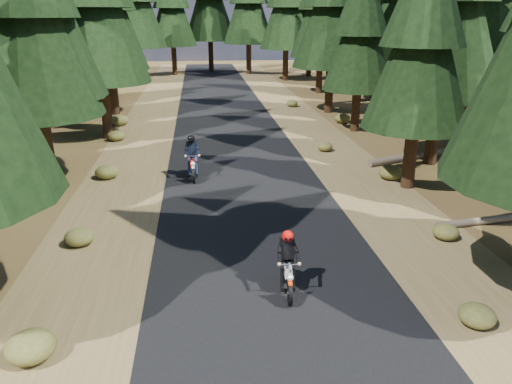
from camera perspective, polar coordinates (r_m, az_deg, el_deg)
ground at (r=13.97m, az=0.71°, el=-6.31°), size 120.00×120.00×0.00m
road at (r=18.56m, az=-1.24°, el=0.42°), size 6.00×100.00×0.01m
shoulder_l at (r=18.73m, az=-15.39°, el=-0.14°), size 3.20×100.00×0.01m
shoulder_r at (r=19.51m, az=12.34°, el=0.91°), size 3.20×100.00×0.01m
log_near at (r=23.42m, az=17.71°, el=3.96°), size 4.94×2.20×0.32m
log_far at (r=17.24m, az=25.94°, el=-2.78°), size 4.35×0.88×0.24m
understory_shrubs at (r=20.34m, az=-1.77°, el=2.92°), size 14.14×32.23×0.64m
rider_lead at (r=11.65m, az=3.63°, el=-9.19°), size 0.63×1.69×1.48m
rider_follow at (r=19.73m, az=-7.27°, el=3.15°), size 0.65×1.92×1.69m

